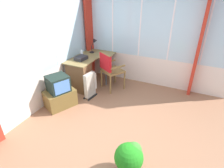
{
  "coord_description": "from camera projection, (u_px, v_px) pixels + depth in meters",
  "views": [
    {
      "loc": [
        -2.42,
        -0.96,
        2.44
      ],
      "look_at": [
        0.59,
        0.44,
        0.64
      ],
      "focal_mm": 29.25,
      "sensor_mm": 36.0,
      "label": 1
    }
  ],
  "objects": [
    {
      "name": "tv_remote",
      "position": [
        103.0,
        54.0,
        5.01
      ],
      "size": [
        0.07,
        0.15,
        0.02
      ],
      "primitive_type": "cube",
      "rotation": [
        0.0,
        0.0,
        -0.15
      ],
      "color": "black",
      "rests_on": "desk"
    },
    {
      "name": "space_heater",
      "position": [
        90.0,
        85.0,
        4.41
      ],
      "size": [
        0.4,
        0.22,
        0.64
      ],
      "color": "silver",
      "rests_on": "ground"
    },
    {
      "name": "potted_plant",
      "position": [
        129.0,
        158.0,
        2.58
      ],
      "size": [
        0.42,
        0.42,
        0.52
      ],
      "color": "#A1603E",
      "rests_on": "ground"
    },
    {
      "name": "tv_on_stand",
      "position": [
        60.0,
        93.0,
        4.06
      ],
      "size": [
        0.77,
        0.67,
        0.75
      ],
      "color": "brown",
      "rests_on": "ground"
    },
    {
      "name": "north_window_panel",
      "position": [
        29.0,
        52.0,
        3.55
      ],
      "size": [
        4.31,
        0.07,
        2.62
      ],
      "color": "silver",
      "rests_on": "ground"
    },
    {
      "name": "curtain_corner",
      "position": [
        90.0,
        33.0,
        5.16
      ],
      "size": [
        0.32,
        0.11,
        2.52
      ],
      "primitive_type": "cube",
      "rotation": [
        0.0,
        0.0,
        -0.13
      ],
      "color": "red",
      "rests_on": "ground"
    },
    {
      "name": "desk_lamp",
      "position": [
        95.0,
        43.0,
        5.05
      ],
      "size": [
        0.22,
        0.19,
        0.38
      ],
      "color": "black",
      "rests_on": "desk"
    },
    {
      "name": "wooden_armchair",
      "position": [
        109.0,
        67.0,
        4.58
      ],
      "size": [
        0.66,
        0.66,
        1.0
      ],
      "color": "olive",
      "rests_on": "ground"
    },
    {
      "name": "east_window_panel",
      "position": [
        155.0,
        37.0,
        4.57
      ],
      "size": [
        0.07,
        3.82,
        2.62
      ],
      "color": "silver",
      "rests_on": "ground"
    },
    {
      "name": "spray_bottle",
      "position": [
        82.0,
        53.0,
        4.76
      ],
      "size": [
        0.06,
        0.06,
        0.22
      ],
      "color": "silver",
      "rests_on": "desk"
    },
    {
      "name": "curtain_east_far",
      "position": [
        199.0,
        44.0,
        4.14
      ],
      "size": [
        0.32,
        0.07,
        2.52
      ],
      "primitive_type": "cube",
      "rotation": [
        0.0,
        0.0,
        0.01
      ],
      "color": "red",
      "rests_on": "ground"
    },
    {
      "name": "ground",
      "position": [
        120.0,
        133.0,
        3.47
      ],
      "size": [
        5.31,
        4.82,
        0.06
      ],
      "primitive_type": "cube",
      "color": "#906146"
    },
    {
      "name": "desk",
      "position": [
        80.0,
        74.0,
        4.71
      ],
      "size": [
        1.33,
        0.87,
        0.78
      ],
      "color": "olive",
      "rests_on": "ground"
    },
    {
      "name": "paper_tray",
      "position": [
        81.0,
        58.0,
        4.62
      ],
      "size": [
        0.33,
        0.27,
        0.09
      ],
      "primitive_type": "cube",
      "rotation": [
        0.0,
        0.0,
        -0.14
      ],
      "color": "#28262B",
      "rests_on": "desk"
    }
  ]
}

